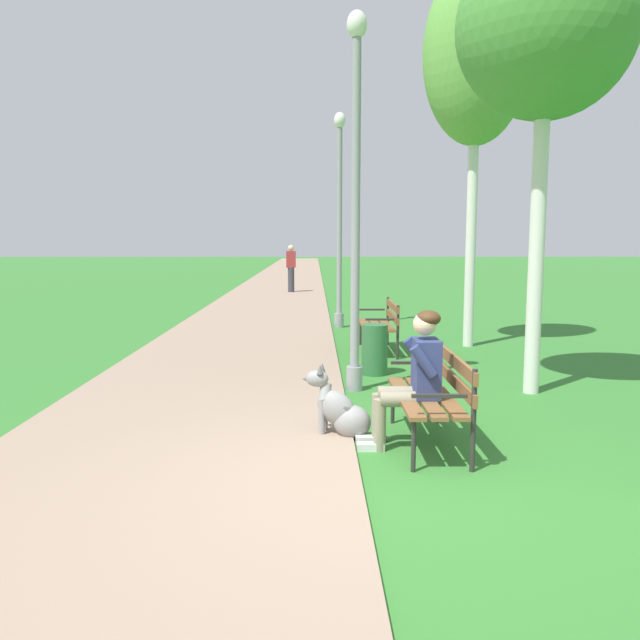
# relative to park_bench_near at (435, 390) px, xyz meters

# --- Properties ---
(ground_plane) EXTENTS (120.00, 120.00, 0.00)m
(ground_plane) POSITION_rel_park_bench_near_xyz_m (-0.57, -0.99, -0.51)
(ground_plane) COLOR #33752D
(paved_path) EXTENTS (3.29, 60.00, 0.04)m
(paved_path) POSITION_rel_park_bench_near_xyz_m (-2.38, 23.01, -0.49)
(paved_path) COLOR gray
(paved_path) RESTS_ON ground
(park_bench_near) EXTENTS (0.55, 1.50, 0.85)m
(park_bench_near) POSITION_rel_park_bench_near_xyz_m (0.00, 0.00, 0.00)
(park_bench_near) COLOR brown
(park_bench_near) RESTS_ON ground
(park_bench_mid) EXTENTS (0.55, 1.50, 0.85)m
(park_bench_mid) POSITION_rel_park_bench_near_xyz_m (0.02, 4.85, 0.00)
(park_bench_mid) COLOR brown
(park_bench_mid) RESTS_ON ground
(person_seated_on_near_bench) EXTENTS (0.74, 0.49, 1.25)m
(person_seated_on_near_bench) POSITION_rel_park_bench_near_xyz_m (-0.21, -0.07, 0.17)
(person_seated_on_near_bench) COLOR gray
(person_seated_on_near_bench) RESTS_ON ground
(dog_grey) EXTENTS (0.82, 0.38, 0.71)m
(dog_grey) POSITION_rel_park_bench_near_xyz_m (-0.85, 0.21, -0.25)
(dog_grey) COLOR gray
(dog_grey) RESTS_ON ground
(lamp_post_near) EXTENTS (0.24, 0.24, 4.51)m
(lamp_post_near) POSITION_rel_park_bench_near_xyz_m (-0.60, 2.13, 1.82)
(lamp_post_near) COLOR gray
(lamp_post_near) RESTS_ON ground
(lamp_post_mid) EXTENTS (0.24, 0.24, 4.44)m
(lamp_post_mid) POSITION_rel_park_bench_near_xyz_m (-0.57, 7.80, 1.78)
(lamp_post_mid) COLOR gray
(lamp_post_mid) RESTS_ON ground
(birch_tree_second) EXTENTS (2.06, 1.92, 5.34)m
(birch_tree_second) POSITION_rel_park_bench_near_xyz_m (1.56, 1.97, 3.74)
(birch_tree_second) COLOR silver
(birch_tree_second) RESTS_ON ground
(birch_tree_third) EXTENTS (1.78, 1.55, 6.42)m
(birch_tree_third) POSITION_rel_park_bench_near_xyz_m (1.60, 5.40, 4.37)
(birch_tree_third) COLOR silver
(birch_tree_third) RESTS_ON ground
(litter_bin) EXTENTS (0.36, 0.36, 0.70)m
(litter_bin) POSITION_rel_park_bench_near_xyz_m (-0.26, 3.06, -0.16)
(litter_bin) COLOR #2D6638
(litter_bin) RESTS_ON ground
(pedestrian_distant) EXTENTS (0.32, 0.22, 1.65)m
(pedestrian_distant) POSITION_rel_park_bench_near_xyz_m (-1.89, 16.35, 0.33)
(pedestrian_distant) COLOR #383842
(pedestrian_distant) RESTS_ON ground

